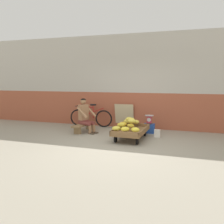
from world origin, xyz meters
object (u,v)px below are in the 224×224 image
Objects in this scene: low_bench at (84,126)px; banana_cart at (131,131)px; sign_board at (124,116)px; shopping_bag at (157,133)px; weighing_scale at (149,119)px; vendor_seated at (85,115)px; bicycle_near_left at (91,117)px; plastic_crate at (149,128)px.

banana_cart is at bearing -15.74° from low_bench.
sign_board is 3.68× the size of shopping_bag.
weighing_scale reaches higher than shopping_bag.
bicycle_near_left is at bearing 101.77° from vendor_seated.
sign_board is at bearing 140.21° from shopping_bag.
banana_cart is 1.08m from plastic_crate.
bicycle_near_left is (-2.27, 0.39, -0.10)m from weighing_scale.
banana_cart is at bearing -111.23° from plastic_crate.
sign_board is 1.78m from shopping_bag.
low_bench is 2.22m from plastic_crate.
low_bench is at bearing -82.84° from bicycle_near_left.
bicycle_near_left is (-0.11, 0.89, 0.15)m from low_bench.
banana_cart is 1.30× the size of vendor_seated.
shopping_bag is at bearing -57.81° from weighing_scale.
weighing_scale is (2.08, 0.53, -0.11)m from vendor_seated.
shopping_bag is at bearing 32.60° from banana_cart.
vendor_seated reaches higher than sign_board.
vendor_seated is at bearing -78.23° from bicycle_near_left.
weighing_scale is 1.25× the size of shopping_bag.
bicycle_near_left is at bearing -171.32° from sign_board.
vendor_seated reaches higher than weighing_scale.
shopping_bag is (0.72, 0.46, -0.12)m from banana_cart.
shopping_bag is (2.49, -0.04, -0.08)m from low_bench.
banana_cart is at bearing -111.25° from weighing_scale.
banana_cart is 1.31× the size of low_bench.
weighing_scale is (0.39, 1.00, 0.21)m from banana_cart.
vendor_seated reaches higher than bicycle_near_left.
weighing_scale reaches higher than low_bench.
bicycle_near_left reaches higher than banana_cart.
low_bench is 1.28× the size of sign_board.
low_bench is at bearing -166.98° from weighing_scale.
bicycle_near_left is at bearing 170.23° from plastic_crate.
plastic_crate is 1.50× the size of shopping_bag.
plastic_crate is at bearing 14.43° from vendor_seated.
bicycle_near_left is at bearing 160.44° from shopping_bag.
low_bench is 3.14× the size of plastic_crate.
sign_board is at bearing 43.28° from low_bench.
plastic_crate is at bearing 68.77° from banana_cart.
shopping_bag is (0.34, -0.53, -0.33)m from weighing_scale.
plastic_crate is at bearing 90.00° from weighing_scale.
sign_board reaches higher than plastic_crate.
bicycle_near_left is (-0.19, 0.93, -0.21)m from vendor_seated.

